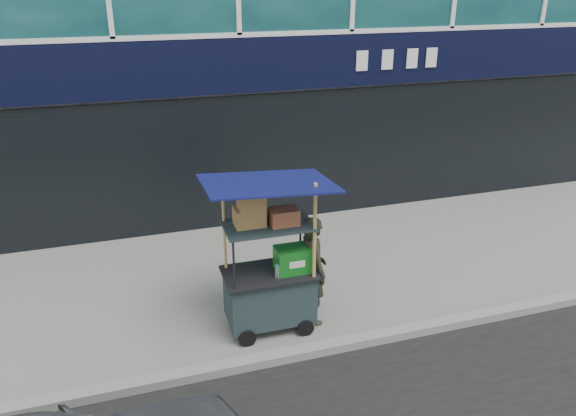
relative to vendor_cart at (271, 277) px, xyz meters
name	(u,v)px	position (x,y,z in m)	size (l,w,h in m)	color
ground	(317,343)	(0.45, -0.54, -0.74)	(80.00, 80.00, 0.00)	gray
curb	(323,348)	(0.45, -0.74, -0.68)	(80.00, 0.18, 0.12)	gray
vendor_cart	(271,277)	(0.00, 0.00, 0.00)	(1.57, 1.12, 2.11)	black
vendor_man	(313,270)	(0.57, 0.00, 0.01)	(0.55, 0.36, 1.51)	#28291E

